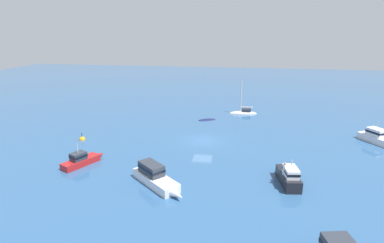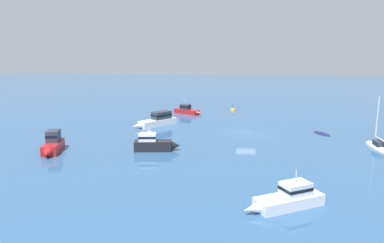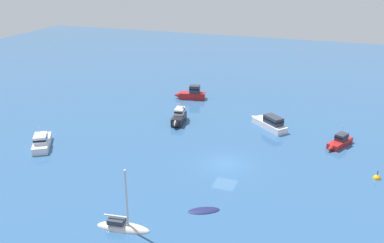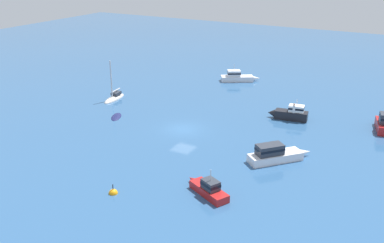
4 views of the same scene
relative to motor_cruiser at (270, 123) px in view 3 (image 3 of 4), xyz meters
name	(u,v)px [view 3 (image 3 of 4)]	position (x,y,z in m)	size (l,w,h in m)	color
ground_plane	(225,164)	(2.79, 12.30, -0.75)	(160.00, 160.00, 0.00)	#2D5684
motor_cruiser	(270,123)	(0.00, 0.00, 0.00)	(6.01, 5.50, 1.89)	white
ketch	(123,227)	(7.92, 26.63, -0.61)	(4.85, 1.91, 6.14)	silver
cabin_cruiser	(191,94)	(14.10, -8.35, 0.09)	(5.24, 2.43, 2.24)	#B21E1E
skiff	(204,211)	(2.23, 21.82, -0.75)	(3.15, 2.40, 0.33)	#191E4C
motor_cruiser_1	(42,141)	(25.07, 15.06, -0.07)	(4.43, 6.12, 2.76)	white
launch	(179,118)	(12.18, 2.33, 0.03)	(1.99, 5.06, 2.67)	black
motor_cruiser_2	(340,142)	(-9.02, 2.94, -0.19)	(3.16, 4.97, 2.50)	#B21E1E
channel_buoy	(377,178)	(-12.92, 10.17, -0.75)	(0.80, 0.80, 1.27)	orange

